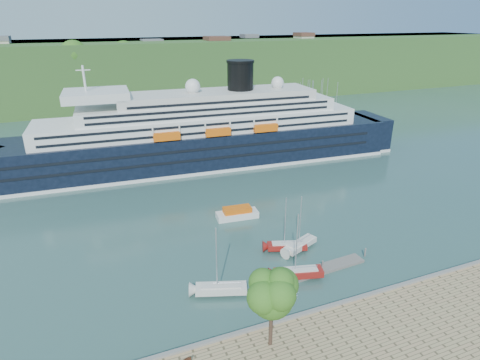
% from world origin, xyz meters
% --- Properties ---
extents(ground, '(400.00, 400.00, 0.00)m').
position_xyz_m(ground, '(0.00, 0.00, 0.00)').
color(ground, '#2F5551').
rests_on(ground, ground).
extents(far_hillside, '(400.00, 50.00, 24.00)m').
position_xyz_m(far_hillside, '(0.00, 145.00, 12.00)').
color(far_hillside, '#2D5421').
rests_on(far_hillside, ground).
extents(quay_coping, '(220.00, 0.50, 0.30)m').
position_xyz_m(quay_coping, '(0.00, -0.20, 1.15)').
color(quay_coping, slate).
rests_on(quay_coping, promenade).
extents(cruise_ship, '(107.03, 22.14, 23.86)m').
position_xyz_m(cruise_ship, '(3.10, 56.14, 11.93)').
color(cruise_ship, black).
rests_on(cruise_ship, ground).
extents(promenade_tree, '(5.92, 5.92, 9.81)m').
position_xyz_m(promenade_tree, '(-5.99, -2.74, 5.90)').
color(promenade_tree, '#2F631A').
rests_on(promenade_tree, promenade).
extents(floating_pontoon, '(17.17, 3.04, 0.38)m').
position_xyz_m(floating_pontoon, '(5.30, 7.61, 0.19)').
color(floating_pontoon, gray).
rests_on(floating_pontoon, ground).
extents(sailboat_white_near, '(7.39, 4.21, 9.21)m').
position_xyz_m(sailboat_white_near, '(-7.63, 7.95, 4.61)').
color(sailboat_white_near, silver).
rests_on(sailboat_white_near, ground).
extents(sailboat_red, '(7.50, 3.80, 9.33)m').
position_xyz_m(sailboat_red, '(3.13, 7.26, 4.67)').
color(sailboat_red, maroon).
rests_on(sailboat_red, ground).
extents(sailboat_white_far, '(6.83, 4.27, 8.57)m').
position_xyz_m(sailboat_white_far, '(7.08, 13.55, 4.28)').
color(sailboat_white_far, silver).
rests_on(sailboat_white_far, ground).
extents(tender_launch, '(7.59, 3.21, 2.04)m').
position_xyz_m(tender_launch, '(2.04, 26.78, 1.02)').
color(tender_launch, '#E75E0D').
rests_on(tender_launch, ground).
extents(sailboat_extra, '(6.76, 3.89, 8.43)m').
position_xyz_m(sailboat_extra, '(5.00, 13.97, 4.21)').
color(sailboat_extra, maroon).
rests_on(sailboat_extra, ground).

